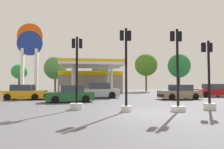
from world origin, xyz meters
The scene contains 17 objects.
ground_plane centered at (0.00, 0.00, 0.00)m, with size 90.00×90.00×0.00m, color #56565B.
gas_station centered at (-2.52, 23.05, 2.13)m, with size 10.01×13.73×4.56m.
station_pole_sign centered at (-11.35, 19.82, 6.38)m, with size 3.57×0.56×10.27m.
car_0 centered at (-9.40, 10.63, 0.67)m, with size 4.21×2.07×1.48m.
car_1 centered at (11.77, 12.13, 0.70)m, with size 4.31×1.99×1.54m.
car_2 centered at (6.02, 8.96, 0.66)m, with size 4.20×2.10×1.46m.
car_3 centered at (-2.05, 11.89, 0.75)m, with size 4.79×2.46×1.66m.
car_4 centered at (-4.71, 7.27, 0.65)m, with size 4.23×2.41×1.43m.
traffic_signal_0 centered at (1.80, 0.55, 1.56)m, with size 0.80×0.80×4.71m.
traffic_signal_1 centered at (-1.13, 0.92, 2.00)m, with size 0.65×0.66×4.75m.
traffic_signal_2 centered at (4.00, 0.98, 1.39)m, with size 0.71×0.71×4.19m.
traffic_signal_3 centered at (-3.95, 2.15, 1.36)m, with size 0.78×0.78×4.46m.
tree_0 centered at (-15.67, 29.52, 3.82)m, with size 2.91×2.91×5.25m.
tree_1 centered at (-8.99, 28.78, 4.51)m, with size 4.21×4.21×6.70m.
tree_2 centered at (-0.53, 28.03, 4.10)m, with size 3.35×3.35×5.79m.
tree_3 centered at (8.76, 29.00, 5.35)m, with size 4.51×4.51×7.61m.
tree_4 centered at (16.43, 30.30, 5.40)m, with size 4.70×4.70×7.95m.
Camera 1 is at (-3.45, -10.43, 1.56)m, focal length 32.52 mm.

